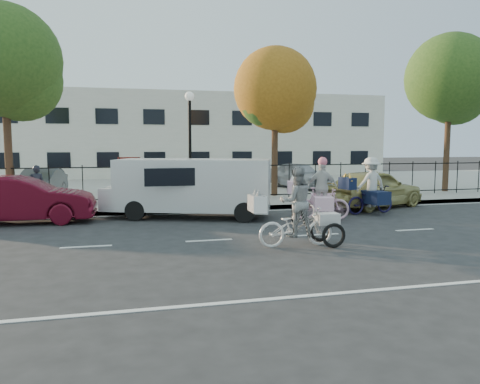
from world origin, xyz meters
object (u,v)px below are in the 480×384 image
object	(u,v)px
white_van	(191,186)
bull_bike	(370,191)
gold_sedan	(373,188)
pedestrian	(37,186)
lot_car_c	(41,184)
zebra_trike	(296,216)
red_sedan	(20,200)
lamppost	(190,127)
unicorn_bike	(321,197)
lot_car_d	(299,175)

from	to	relation	value
white_van	bull_bike	bearing A→B (deg)	13.56
gold_sedan	pedestrian	world-z (taller)	pedestrian
bull_bike	lot_car_c	xyz separation A→B (m)	(-11.79, 6.43, -0.02)
zebra_trike	white_van	distance (m)	5.31
gold_sedan	pedestrian	distance (m)	12.64
white_van	red_sedan	bearing A→B (deg)	-162.08
lamppost	zebra_trike	distance (m)	8.44
gold_sedan	lot_car_c	world-z (taller)	gold_sedan
zebra_trike	bull_bike	xyz separation A→B (m)	(4.39, 4.28, 0.05)
zebra_trike	bull_bike	bearing A→B (deg)	-44.57
unicorn_bike	lot_car_c	size ratio (longest dim) A/B	0.55
white_van	lot_car_d	distance (m)	9.94
white_van	lot_car_c	distance (m)	8.01
bull_bike	lot_car_d	distance (m)	8.07
gold_sedan	zebra_trike	bearing A→B (deg)	115.42
pedestrian	zebra_trike	bearing A→B (deg)	120.45
pedestrian	bull_bike	bearing A→B (deg)	150.95
white_van	gold_sedan	xyz separation A→B (m)	(7.15, 0.70, -0.33)
lot_car_d	bull_bike	bearing A→B (deg)	-107.77
bull_bike	white_van	bearing A→B (deg)	74.21
zebra_trike	white_van	xyz separation A→B (m)	(-1.82, 4.97, 0.33)
gold_sedan	lot_car_c	bearing A→B (deg)	47.03
unicorn_bike	white_van	size ratio (longest dim) A/B	0.35
lamppost	white_van	size ratio (longest dim) A/B	0.73
lamppost	lot_car_c	size ratio (longest dim) A/B	1.14
white_van	red_sedan	distance (m)	5.31
red_sedan	lot_car_c	size ratio (longest dim) A/B	1.17
lot_car_c	lot_car_d	bearing A→B (deg)	15.30
zebra_trike	unicorn_bike	xyz separation A→B (m)	(2.19, 3.49, 0.01)
gold_sedan	red_sedan	bearing A→B (deg)	71.00
lamppost	lot_car_c	bearing A→B (deg)	155.37
bull_bike	lot_car_c	bearing A→B (deg)	51.96
white_van	gold_sedan	bearing A→B (deg)	25.52
lamppost	unicorn_bike	xyz separation A→B (m)	(3.61, -4.48, -2.36)
zebra_trike	lot_car_d	distance (m)	13.26
red_sedan	lot_car_d	xyz separation A→B (m)	(11.98, 7.17, 0.09)
white_van	pedestrian	size ratio (longest dim) A/B	3.87
white_van	pedestrian	distance (m)	6.07
red_sedan	lot_car_c	bearing A→B (deg)	4.07
zebra_trike	red_sedan	size ratio (longest dim) A/B	0.50
gold_sedan	lamppost	bearing A→B (deg)	49.81
zebra_trike	lot_car_d	bearing A→B (deg)	-20.33
zebra_trike	pedestrian	size ratio (longest dim) A/B	1.46
bull_bike	white_van	distance (m)	6.26
bull_bike	white_van	size ratio (longest dim) A/B	0.37
red_sedan	lot_car_d	bearing A→B (deg)	-57.89
lamppost	pedestrian	bearing A→B (deg)	180.00
red_sedan	pedestrian	size ratio (longest dim) A/B	2.91
bull_bike	gold_sedan	xyz separation A→B (m)	(0.94, 1.39, -0.05)
zebra_trike	red_sedan	xyz separation A→B (m)	(-7.12, 5.16, -0.01)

